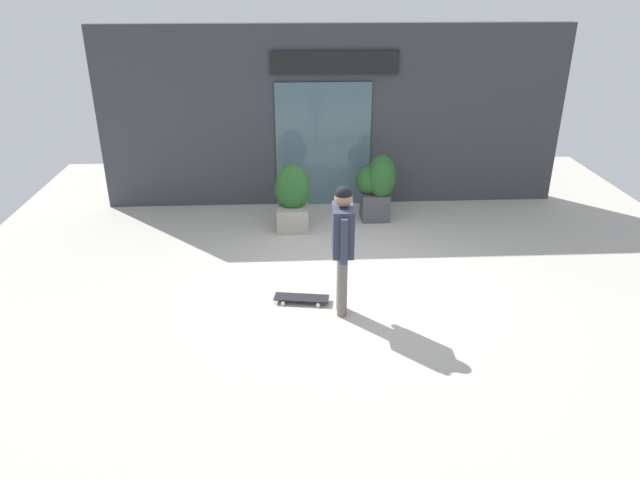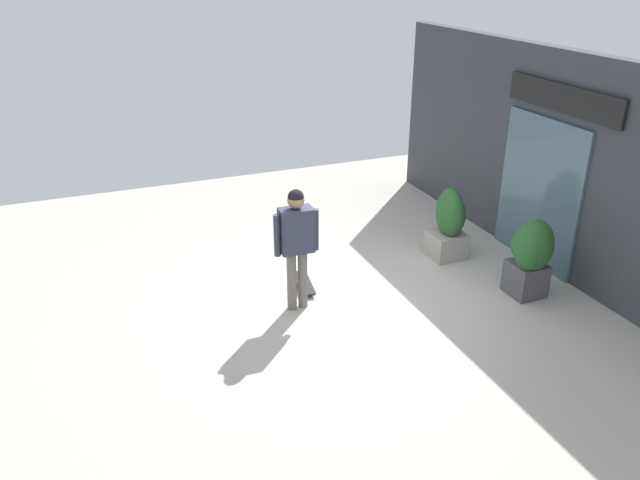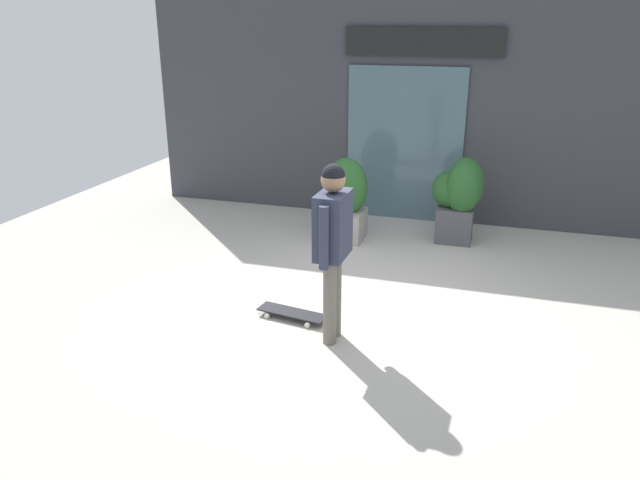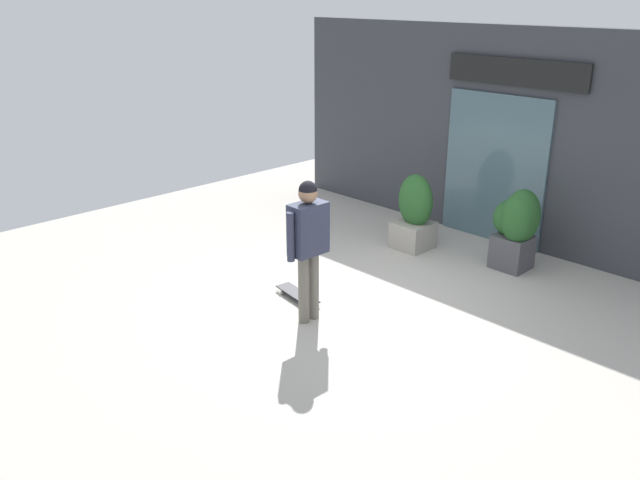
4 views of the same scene
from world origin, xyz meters
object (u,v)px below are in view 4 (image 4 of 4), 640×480
at_px(skateboarder, 308,237).
at_px(planter_box_left, 415,211).
at_px(skateboard, 298,294).
at_px(planter_box_right, 516,224).

relative_size(skateboarder, planter_box_left, 1.49).
bearing_deg(skateboard, skateboarder, 159.67).
height_order(skateboard, planter_box_right, planter_box_right).
xyz_separation_m(skateboarder, planter_box_left, (-0.63, 2.84, -0.50)).
bearing_deg(skateboarder, skateboard, -27.65).
distance_m(skateboarder, planter_box_left, 2.95).
bearing_deg(skateboard, planter_box_left, -78.88).
height_order(skateboarder, planter_box_left, skateboarder).
xyz_separation_m(skateboard, planter_box_left, (-0.11, 2.55, 0.52)).
bearing_deg(planter_box_left, planter_box_right, 12.42).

